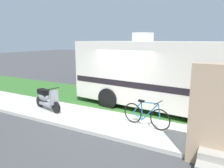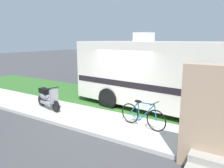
# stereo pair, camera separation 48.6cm
# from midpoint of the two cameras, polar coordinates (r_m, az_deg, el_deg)

# --- Properties ---
(ground_plane) EXTENTS (80.00, 80.00, 0.00)m
(ground_plane) POSITION_cam_midpoint_polar(r_m,az_deg,el_deg) (8.67, 3.61, -7.88)
(ground_plane) COLOR #424244
(sidewalk) EXTENTS (24.00, 2.00, 0.12)m
(sidewalk) POSITION_cam_midpoint_polar(r_m,az_deg,el_deg) (7.69, -0.73, -10.03)
(sidewalk) COLOR beige
(sidewalk) RESTS_ON ground
(grass_strip) EXTENTS (24.00, 3.40, 0.08)m
(grass_strip) POSITION_cam_midpoint_polar(r_m,az_deg,el_deg) (9.94, 7.76, -5.13)
(grass_strip) COLOR #336628
(grass_strip) RESTS_ON ground
(motorhome_rv) EXTENTS (8.09, 3.03, 3.33)m
(motorhome_rv) POSITION_cam_midpoint_polar(r_m,az_deg,el_deg) (8.79, 17.21, 2.50)
(motorhome_rv) COLOR silver
(motorhome_rv) RESTS_ON ground
(scooter) EXTENTS (1.61, 0.63, 0.97)m
(scooter) POSITION_cam_midpoint_polar(r_m,az_deg,el_deg) (9.13, -15.37, -3.47)
(scooter) COLOR black
(scooter) RESTS_ON ground
(bicycle) EXTENTS (1.68, 0.52, 0.90)m
(bicycle) POSITION_cam_midpoint_polar(r_m,az_deg,el_deg) (7.09, 10.06, -8.27)
(bicycle) COLOR black
(bicycle) RESTS_ON ground
(pickup_truck_near) EXTENTS (5.51, 2.12, 1.77)m
(pickup_truck_near) POSITION_cam_midpoint_polar(r_m,az_deg,el_deg) (15.78, 1.52, 4.64)
(pickup_truck_near) COLOR #1E478C
(pickup_truck_near) RESTS_ON ground
(pickup_truck_far) EXTENTS (5.66, 2.36, 1.74)m
(pickup_truck_far) POSITION_cam_midpoint_polar(r_m,az_deg,el_deg) (17.00, 21.26, 4.31)
(pickup_truck_far) COLOR maroon
(pickup_truck_far) RESTS_ON ground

